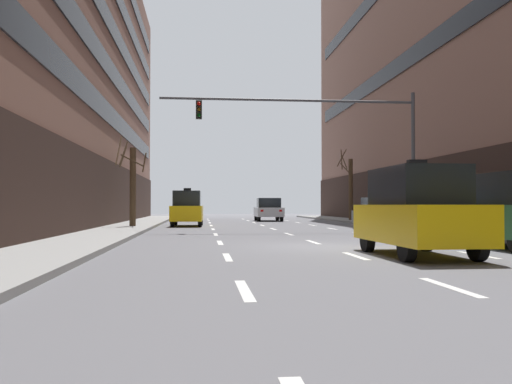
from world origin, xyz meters
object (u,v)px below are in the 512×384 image
at_px(taxi_driving_1, 417,212).
at_px(street_tree_0, 350,187).
at_px(street_tree_1, 132,184).
at_px(taxi_driving_0, 187,209).
at_px(car_parked_2, 430,215).
at_px(traffic_signal_0, 333,130).
at_px(car_driving_2, 268,210).
at_px(car_parked_3, 380,214).

distance_m(taxi_driving_1, street_tree_0, 27.00).
height_order(street_tree_0, street_tree_1, street_tree_0).
height_order(taxi_driving_0, car_parked_2, taxi_driving_0).
xyz_separation_m(taxi_driving_1, street_tree_1, (-8.57, 16.14, 1.23)).
distance_m(taxi_driving_0, taxi_driving_1, 20.31).
relative_size(traffic_signal_0, street_tree_0, 2.33).
relative_size(taxi_driving_0, car_parked_2, 0.94).
bearing_deg(street_tree_0, car_parked_2, -96.23).
xyz_separation_m(street_tree_0, street_tree_1, (-14.15, -10.24, -0.20)).
bearing_deg(traffic_signal_0, taxi_driving_0, 136.70).
distance_m(traffic_signal_0, street_tree_1, 10.49).
xyz_separation_m(car_driving_2, traffic_signal_0, (1.07, -16.37, 3.90)).
xyz_separation_m(traffic_signal_0, street_tree_1, (-9.66, 3.25, -2.47)).
relative_size(street_tree_0, street_tree_1, 1.10).
xyz_separation_m(taxi_driving_1, car_driving_2, (0.02, 29.26, -0.19)).
relative_size(taxi_driving_0, taxi_driving_1, 0.96).
bearing_deg(car_driving_2, taxi_driving_1, -90.05).
bearing_deg(street_tree_1, car_parked_3, -12.77).
height_order(taxi_driving_1, car_parked_3, taxi_driving_1).
bearing_deg(traffic_signal_0, car_parked_3, 11.92).
xyz_separation_m(car_driving_2, street_tree_0, (5.56, -2.88, 1.63)).
relative_size(taxi_driving_0, traffic_signal_0, 0.35).
xyz_separation_m(car_parked_3, street_tree_0, (2.05, 12.98, 1.71)).
height_order(taxi_driving_0, street_tree_1, street_tree_1).
height_order(traffic_signal_0, street_tree_1, traffic_signal_0).
xyz_separation_m(taxi_driving_0, street_tree_1, (-2.71, -3.30, 1.28)).
xyz_separation_m(car_parked_2, street_tree_0, (2.05, 18.80, 1.66)).
height_order(taxi_driving_0, car_parked_3, taxi_driving_0).
bearing_deg(car_parked_2, street_tree_0, 83.77).
bearing_deg(car_parked_3, street_tree_0, 81.01).
bearing_deg(street_tree_0, street_tree_1, -144.11).
bearing_deg(taxi_driving_1, street_tree_1, 117.96).
bearing_deg(car_parked_3, taxi_driving_1, -104.75).
distance_m(car_parked_2, street_tree_0, 18.99).
height_order(car_parked_3, traffic_signal_0, traffic_signal_0).
xyz_separation_m(car_parked_2, car_parked_3, (-0.00, 5.83, -0.05)).
bearing_deg(traffic_signal_0, taxi_driving_1, -94.86).
bearing_deg(street_tree_0, car_parked_3, -98.99).
relative_size(car_parked_2, car_parked_3, 1.05).
height_order(taxi_driving_1, car_driving_2, taxi_driving_1).
xyz_separation_m(car_parked_2, traffic_signal_0, (-2.43, 5.31, 3.93)).
relative_size(taxi_driving_0, car_driving_2, 0.90).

